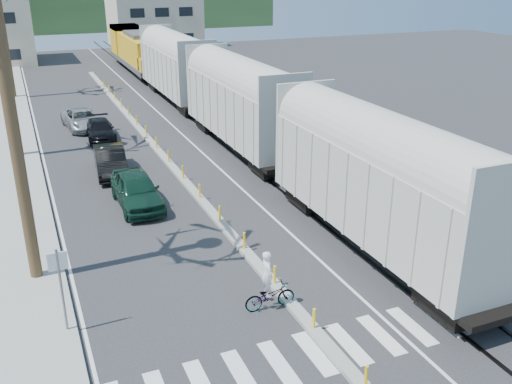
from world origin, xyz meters
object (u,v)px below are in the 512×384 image
at_px(car_second, 110,161).
at_px(cyclist, 269,290).
at_px(street_sign, 60,279).
at_px(car_lead, 137,190).

relative_size(car_second, cyclist, 2.17).
bearing_deg(street_sign, car_second, 75.20).
bearing_deg(cyclist, street_sign, 81.71).
height_order(street_sign, car_lead, street_sign).
bearing_deg(car_lead, street_sign, -114.79).
xyz_separation_m(car_lead, cyclist, (2.26, -10.68, -0.13)).
bearing_deg(street_sign, cyclist, -10.48).
relative_size(car_lead, cyclist, 2.24).
bearing_deg(cyclist, car_lead, 14.16).
distance_m(car_lead, cyclist, 10.92).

